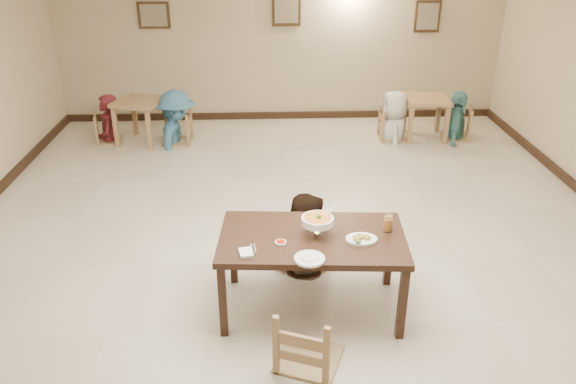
{
  "coord_description": "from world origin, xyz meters",
  "views": [
    {
      "loc": [
        -0.32,
        -5.2,
        3.36
      ],
      "look_at": [
        -0.1,
        -0.23,
        0.96
      ],
      "focal_mm": 35.0,
      "sensor_mm": 36.0,
      "label": 1
    }
  ],
  "objects_px": {
    "main_table": "(312,244)",
    "chair_far": "(307,226)",
    "drink_glass": "(388,224)",
    "bg_chair_ll": "(107,115)",
    "bg_table_left": "(140,108)",
    "bg_table_right": "(426,105)",
    "curry_warmer": "(318,221)",
    "bg_chair_rr": "(458,109)",
    "bg_chair_rl": "(395,111)",
    "bg_diner_a": "(104,95)",
    "bg_diner_d": "(460,91)",
    "bg_chair_lr": "(175,113)",
    "chair_near": "(310,309)",
    "main_diner": "(303,194)",
    "bg_diner_c": "(396,91)",
    "bg_diner_b": "(173,91)"
  },
  "relations": [
    {
      "from": "main_table",
      "to": "chair_far",
      "type": "distance_m",
      "value": 0.85
    },
    {
      "from": "drink_glass",
      "to": "bg_chair_ll",
      "type": "relative_size",
      "value": 0.18
    },
    {
      "from": "bg_table_left",
      "to": "bg_table_right",
      "type": "xyz_separation_m",
      "value": [
        4.78,
        0.0,
        -0.02
      ]
    },
    {
      "from": "curry_warmer",
      "to": "drink_glass",
      "type": "distance_m",
      "value": 0.66
    },
    {
      "from": "bg_chair_rr",
      "to": "bg_chair_ll",
      "type": "bearing_deg",
      "value": -74.44
    },
    {
      "from": "bg_chair_rl",
      "to": "bg_diner_a",
      "type": "height_order",
      "value": "bg_diner_a"
    },
    {
      "from": "bg_diner_d",
      "to": "bg_chair_ll",
      "type": "bearing_deg",
      "value": 108.37
    },
    {
      "from": "bg_chair_rl",
      "to": "bg_chair_lr",
      "type": "bearing_deg",
      "value": 92.34
    },
    {
      "from": "bg_table_right",
      "to": "bg_chair_rr",
      "type": "xyz_separation_m",
      "value": [
        0.54,
        -0.03,
        -0.06
      ]
    },
    {
      "from": "main_table",
      "to": "curry_warmer",
      "type": "distance_m",
      "value": 0.24
    },
    {
      "from": "main_table",
      "to": "bg_chair_rr",
      "type": "distance_m",
      "value": 5.42
    },
    {
      "from": "chair_near",
      "to": "main_diner",
      "type": "xyz_separation_m",
      "value": [
        0.04,
        1.47,
        0.31
      ]
    },
    {
      "from": "bg_chair_lr",
      "to": "bg_table_left",
      "type": "bearing_deg",
      "value": -91.23
    },
    {
      "from": "curry_warmer",
      "to": "bg_diner_d",
      "type": "height_order",
      "value": "bg_diner_d"
    },
    {
      "from": "bg_table_left",
      "to": "bg_chair_ll",
      "type": "distance_m",
      "value": 0.6
    },
    {
      "from": "bg_diner_a",
      "to": "bg_diner_c",
      "type": "distance_m",
      "value": 4.82
    },
    {
      "from": "bg_chair_ll",
      "to": "bg_diner_c",
      "type": "distance_m",
      "value": 4.83
    },
    {
      "from": "curry_warmer",
      "to": "bg_table_left",
      "type": "xyz_separation_m",
      "value": [
        -2.51,
        4.62,
        -0.35
      ]
    },
    {
      "from": "bg_chair_ll",
      "to": "drink_glass",
      "type": "bearing_deg",
      "value": -155.87
    },
    {
      "from": "bg_diner_a",
      "to": "bg_table_left",
      "type": "bearing_deg",
      "value": 73.49
    },
    {
      "from": "bg_diner_a",
      "to": "bg_diner_d",
      "type": "xyz_separation_m",
      "value": [
        5.89,
        -0.09,
        0.02
      ]
    },
    {
      "from": "bg_table_left",
      "to": "bg_table_right",
      "type": "relative_size",
      "value": 1.22
    },
    {
      "from": "bg_table_left",
      "to": "bg_diner_a",
      "type": "bearing_deg",
      "value": 173.04
    },
    {
      "from": "drink_glass",
      "to": "bg_diner_d",
      "type": "bearing_deg",
      "value": 64.64
    },
    {
      "from": "drink_glass",
      "to": "bg_chair_rl",
      "type": "relative_size",
      "value": 0.16
    },
    {
      "from": "main_diner",
      "to": "main_table",
      "type": "bearing_deg",
      "value": 113.86
    },
    {
      "from": "bg_chair_rr",
      "to": "main_table",
      "type": "bearing_deg",
      "value": -15.3
    },
    {
      "from": "curry_warmer",
      "to": "bg_chair_lr",
      "type": "distance_m",
      "value": 5.0
    },
    {
      "from": "bg_diner_a",
      "to": "curry_warmer",
      "type": "bearing_deg",
      "value": 23.82
    },
    {
      "from": "chair_near",
      "to": "bg_table_left",
      "type": "xyz_separation_m",
      "value": [
        -2.39,
        5.35,
        0.05
      ]
    },
    {
      "from": "bg_table_right",
      "to": "bg_chair_lr",
      "type": "xyz_separation_m",
      "value": [
        -4.2,
        -0.03,
        -0.08
      ]
    },
    {
      "from": "chair_near",
      "to": "main_diner",
      "type": "relative_size",
      "value": 0.64
    },
    {
      "from": "bg_chair_lr",
      "to": "bg_diner_b",
      "type": "relative_size",
      "value": 0.57
    },
    {
      "from": "bg_chair_rl",
      "to": "bg_chair_rr",
      "type": "xyz_separation_m",
      "value": [
        1.08,
        -0.0,
        0.02
      ]
    },
    {
      "from": "bg_table_right",
      "to": "bg_chair_rl",
      "type": "distance_m",
      "value": 0.54
    },
    {
      "from": "chair_near",
      "to": "bg_diner_b",
      "type": "relative_size",
      "value": 0.61
    },
    {
      "from": "bg_chair_rr",
      "to": "bg_diner_d",
      "type": "xyz_separation_m",
      "value": [
        0.0,
        0.0,
        0.3
      ]
    },
    {
      "from": "chair_near",
      "to": "bg_table_left",
      "type": "distance_m",
      "value": 5.86
    },
    {
      "from": "drink_glass",
      "to": "bg_diner_d",
      "type": "height_order",
      "value": "bg_diner_d"
    },
    {
      "from": "main_table",
      "to": "bg_diner_a",
      "type": "distance_m",
      "value": 5.6
    },
    {
      "from": "main_diner",
      "to": "chair_near",
      "type": "bearing_deg",
      "value": 109.74
    },
    {
      "from": "drink_glass",
      "to": "bg_chair_ll",
      "type": "height_order",
      "value": "drink_glass"
    },
    {
      "from": "bg_diner_b",
      "to": "bg_chair_rr",
      "type": "bearing_deg",
      "value": -85.72
    },
    {
      "from": "bg_diner_b",
      "to": "bg_diner_c",
      "type": "xyz_separation_m",
      "value": [
        3.66,
        0.01,
        -0.06
      ]
    },
    {
      "from": "chair_near",
      "to": "chair_far",
      "type": "bearing_deg",
      "value": -72.45
    },
    {
      "from": "drink_glass",
      "to": "bg_diner_b",
      "type": "relative_size",
      "value": 0.09
    },
    {
      "from": "chair_near",
      "to": "bg_chair_ll",
      "type": "xyz_separation_m",
      "value": [
        -2.97,
        5.42,
        -0.09
      ]
    },
    {
      "from": "curry_warmer",
      "to": "drink_glass",
      "type": "bearing_deg",
      "value": 5.2
    },
    {
      "from": "bg_chair_ll",
      "to": "main_diner",
      "type": "bearing_deg",
      "value": -157.48
    },
    {
      "from": "bg_table_right",
      "to": "bg_chair_lr",
      "type": "distance_m",
      "value": 4.2
    }
  ]
}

